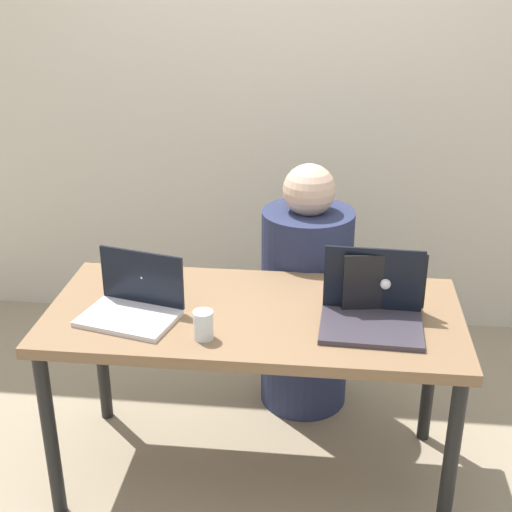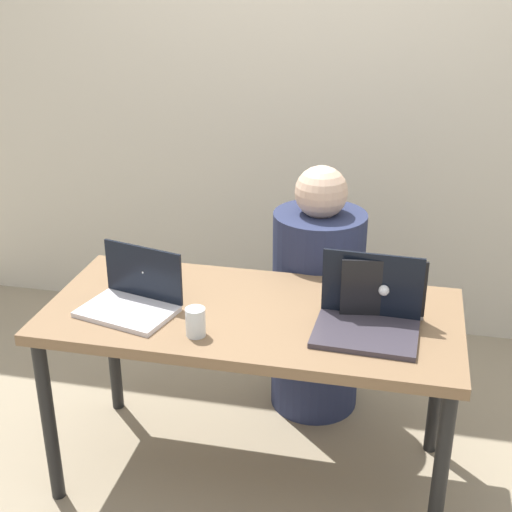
% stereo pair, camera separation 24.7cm
% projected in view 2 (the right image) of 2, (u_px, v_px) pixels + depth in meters
% --- Properties ---
extents(ground_plane, '(12.00, 12.00, 0.00)m').
position_uv_depth(ground_plane, '(252.00, 471.00, 2.77)').
color(ground_plane, gray).
extents(back_wall, '(4.50, 0.10, 2.66)m').
position_uv_depth(back_wall, '(313.00, 69.00, 3.42)').
color(back_wall, beige).
rests_on(back_wall, ground).
extents(desk, '(1.45, 0.67, 0.71)m').
position_uv_depth(desk, '(252.00, 329.00, 2.52)').
color(desk, brown).
rests_on(desk, ground).
extents(person_at_center, '(0.40, 0.40, 1.09)m').
position_uv_depth(person_at_center, '(317.00, 304.00, 3.01)').
color(person_at_center, '#272F4F').
rests_on(person_at_center, ground).
extents(laptop_back_right, '(0.32, 0.28, 0.22)m').
position_uv_depth(laptop_back_right, '(380.00, 297.00, 2.48)').
color(laptop_back_right, silver).
rests_on(laptop_back_right, desk).
extents(laptop_front_right, '(0.35, 0.29, 0.24)m').
position_uv_depth(laptop_front_right, '(368.00, 316.00, 2.34)').
color(laptop_front_right, '#3B353F').
rests_on(laptop_front_right, desk).
extents(laptop_front_left, '(0.36, 0.29, 0.21)m').
position_uv_depth(laptop_front_left, '(133.00, 297.00, 2.48)').
color(laptop_front_left, silver).
rests_on(laptop_front_left, desk).
extents(water_glass_left, '(0.07, 0.07, 0.10)m').
position_uv_depth(water_glass_left, '(196.00, 324.00, 2.32)').
color(water_glass_left, white).
rests_on(water_glass_left, desk).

